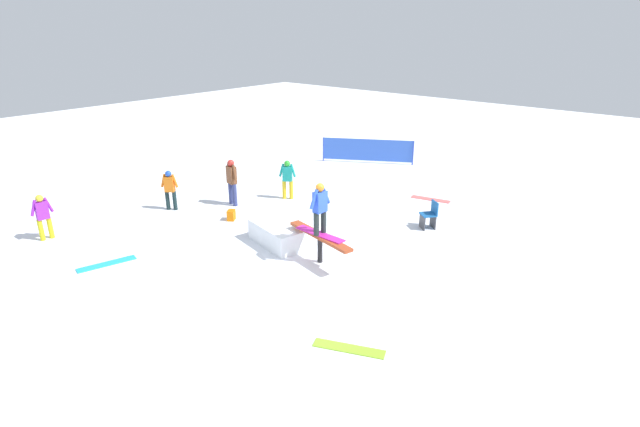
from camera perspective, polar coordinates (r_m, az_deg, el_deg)
name	(u,v)px	position (r m, az deg, el deg)	size (l,w,h in m)	color
ground_plane	(320,262)	(13.54, 0.00, -5.54)	(60.00, 60.00, 0.00)	white
rail_feature	(320,239)	(13.25, 0.00, -2.92)	(2.40, 0.81, 0.80)	black
snow_kicker_ramp	(286,232)	(14.64, -3.91, -2.15)	(1.80, 1.50, 0.60)	white
main_rider_on_rail	(320,210)	(12.93, 0.00, 0.45)	(1.56, 0.75, 1.43)	#C22195
bystander_purple	(43,215)	(16.72, -29.12, -0.11)	(0.23, 0.64, 1.39)	yellow
bystander_brown	(232,180)	(17.66, -10.05, 3.83)	(0.67, 0.30, 1.64)	navy
bystander_teal	(287,178)	(18.07, -3.74, 4.13)	(0.56, 0.41, 1.43)	gold
bystander_orange	(170,188)	(17.71, -16.79, 2.80)	(0.54, 0.41, 1.39)	#172A2C
loose_snowboard_lime	(349,348)	(10.27, 3.33, -15.15)	(1.45, 0.28, 0.02)	#98D32E
loose_snowboard_cyan	(107,264)	(14.57, -23.19, -5.32)	(1.50, 0.28, 0.02)	#23B9D8
loose_snowboard_coral	(431,199)	(18.62, 12.52, 1.61)	(1.41, 0.28, 0.02)	#F06562
folding_chair	(430,216)	(15.90, 12.42, -0.24)	(0.62, 0.62, 0.88)	#3F3F44
backpack_on_snow	(231,215)	(16.50, -10.11, -0.18)	(0.30, 0.22, 0.34)	orange
safety_fence	(368,150)	(22.92, 5.46, 7.23)	(3.60, 2.09, 1.10)	blue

